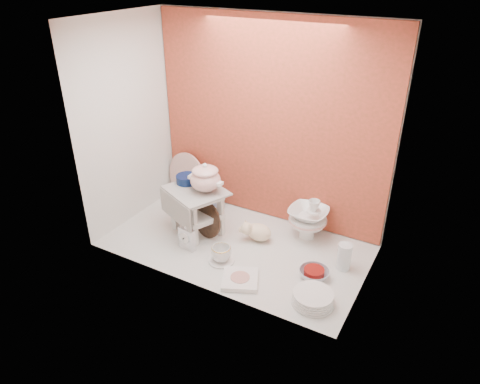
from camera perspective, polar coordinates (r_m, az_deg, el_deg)
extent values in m
plane|color=silver|center=(3.16, -0.50, -6.81)|extent=(1.80, 1.80, 0.00)
cube|color=#C54131|center=(3.21, 3.92, 8.81)|extent=(1.80, 0.06, 1.50)
cube|color=silver|center=(3.31, -14.36, 8.58)|extent=(0.06, 1.00, 1.50)
cube|color=silver|center=(2.51, 17.55, 1.85)|extent=(0.06, 1.00, 1.50)
cube|color=white|center=(2.61, -0.64, 21.33)|extent=(1.80, 1.00, 0.06)
cylinder|color=#091943|center=(3.24, -6.88, 1.67)|extent=(0.19, 0.19, 0.06)
imported|color=silver|center=(3.57, -3.65, -0.41)|extent=(0.21, 0.21, 0.22)
cube|color=silver|center=(3.09, -6.85, -5.84)|extent=(0.13, 0.06, 0.18)
ellipsoid|color=beige|center=(3.17, 2.46, -5.16)|extent=(0.26, 0.19, 0.14)
cylinder|color=white|center=(3.00, -2.41, -8.82)|extent=(0.18, 0.18, 0.01)
imported|color=white|center=(2.97, -2.43, -7.90)|extent=(0.17, 0.17, 0.11)
cube|color=white|center=(2.83, 0.01, -11.18)|extent=(0.29, 0.29, 0.03)
cylinder|color=white|center=(2.70, 9.38, -13.32)|extent=(0.28, 0.28, 0.07)
imported|color=silver|center=(2.89, 9.49, -10.34)|extent=(0.25, 0.25, 0.06)
cylinder|color=silver|center=(2.97, 13.26, -8.09)|extent=(0.12, 0.12, 0.18)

